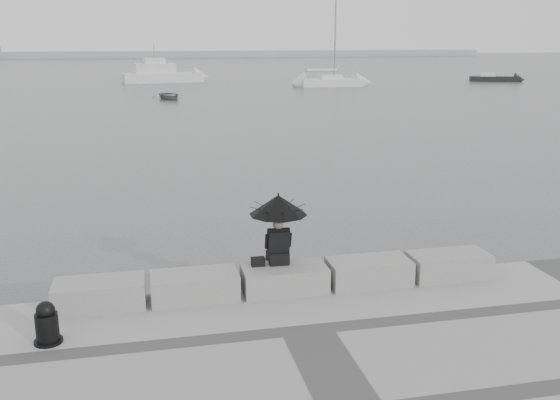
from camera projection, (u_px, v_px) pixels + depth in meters
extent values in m
plane|color=#434648|center=(279.00, 306.00, 12.49)|extent=(360.00, 360.00, 0.00)
cube|color=gray|center=(100.00, 294.00, 11.17)|extent=(1.60, 0.80, 0.50)
cube|color=gray|center=(195.00, 286.00, 11.52)|extent=(1.60, 0.80, 0.50)
cube|color=gray|center=(284.00, 279.00, 11.87)|extent=(1.60, 0.80, 0.50)
cube|color=gray|center=(369.00, 272.00, 12.23)|extent=(1.60, 0.80, 0.50)
cube|color=gray|center=(448.00, 265.00, 12.58)|extent=(1.60, 0.80, 0.50)
sphere|color=#726056|center=(278.00, 224.00, 11.81)|extent=(0.21, 0.21, 0.21)
cylinder|color=black|center=(278.00, 221.00, 11.78)|extent=(0.02, 0.02, 1.00)
cone|color=black|center=(278.00, 205.00, 11.70)|extent=(1.11, 1.11, 0.38)
sphere|color=black|center=(278.00, 194.00, 11.65)|extent=(0.04, 0.04, 0.04)
cube|color=black|center=(258.00, 262.00, 11.83)|extent=(0.26, 0.15, 0.17)
cylinder|color=black|center=(49.00, 341.00, 9.91)|extent=(0.45, 0.45, 0.06)
cylinder|color=black|center=(47.00, 328.00, 9.85)|extent=(0.36, 0.36, 0.51)
sphere|color=black|center=(45.00, 310.00, 9.77)|extent=(0.29, 0.29, 0.29)
cube|color=#9A9C9F|center=(150.00, 54.00, 158.71)|extent=(180.00, 6.00, 1.60)
cube|color=white|center=(330.00, 83.00, 67.37)|extent=(6.65, 2.44, 0.90)
cube|color=white|center=(331.00, 77.00, 67.22)|extent=(2.33, 1.61, 0.50)
cylinder|color=gray|center=(332.00, 21.00, 65.73)|extent=(0.16, 0.16, 12.00)
cylinder|color=gray|center=(331.00, 71.00, 67.05)|extent=(3.73, 0.12, 0.10)
cube|color=white|center=(163.00, 78.00, 73.16)|extent=(9.49, 4.15, 1.20)
cube|color=white|center=(163.00, 68.00, 72.88)|extent=(4.86, 2.87, 1.20)
cube|color=white|center=(162.00, 61.00, 72.65)|extent=(2.51, 1.93, 0.60)
cylinder|color=gray|center=(162.00, 51.00, 72.37)|extent=(0.08, 0.08, 1.60)
cube|color=black|center=(495.00, 79.00, 74.74)|extent=(5.90, 3.72, 0.70)
cube|color=white|center=(495.00, 75.00, 74.61)|extent=(2.05, 1.78, 0.50)
imported|color=gray|center=(169.00, 96.00, 53.53)|extent=(3.77, 2.31, 0.59)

